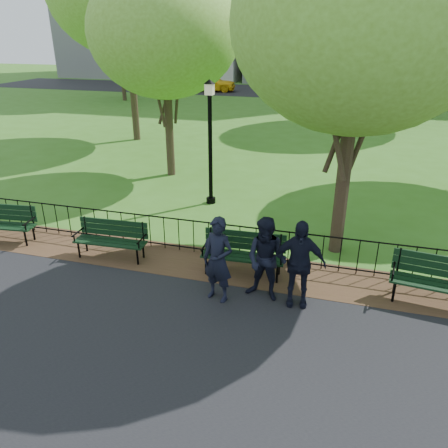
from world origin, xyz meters
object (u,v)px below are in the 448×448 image
(sedan_dark, at_px, (393,87))
(person_mid, at_px, (266,260))
(tree_far_w, at_px, (117,11))
(sedan_silver, at_px, (322,84))
(tree_near_w, at_px, (164,32))
(person_left, at_px, (218,260))
(lamppost, at_px, (210,139))
(park_bench_left_b, at_px, (2,219))
(taxi, at_px, (210,82))
(park_bench_right_a, at_px, (442,277))
(tree_near_e, at_px, (361,22))
(park_bench_left_a, at_px, (112,235))
(person_right, at_px, (298,263))
(park_bench_main, at_px, (231,248))

(sedan_dark, bearing_deg, person_mid, -170.36)
(tree_far_w, height_order, sedan_silver, tree_far_w)
(tree_near_w, relative_size, person_left, 4.04)
(lamppost, distance_m, sedan_dark, 30.55)
(park_bench_left_b, xyz_separation_m, taxi, (-4.32, 31.84, 0.23))
(park_bench_right_a, relative_size, tree_near_e, 0.26)
(tree_near_e, height_order, person_left, tree_near_e)
(park_bench_left_b, height_order, taxi, taxi)
(tree_near_e, distance_m, sedan_dark, 32.46)
(tree_near_w, bearing_deg, park_bench_left_b, -107.26)
(park_bench_left_b, xyz_separation_m, lamppost, (4.54, 4.18, 1.52))
(park_bench_left_a, xyz_separation_m, sedan_dark, (8.66, 33.84, 0.13))
(park_bench_left_a, distance_m, person_left, 3.29)
(person_left, height_order, sedan_silver, person_left)
(tree_near_w, relative_size, taxi, 1.55)
(lamppost, bearing_deg, person_left, -70.88)
(lamppost, distance_m, tree_far_w, 24.96)
(taxi, bearing_deg, person_right, -166.62)
(park_bench_left_b, xyz_separation_m, sedan_dark, (11.97, 33.78, 0.11))
(park_bench_right_a, bearing_deg, tree_far_w, 136.30)
(park_bench_right_a, bearing_deg, tree_near_e, 145.54)
(park_bench_right_a, height_order, lamppost, lamppost)
(park_bench_main, bearing_deg, tree_near_e, 36.88)
(lamppost, height_order, tree_far_w, tree_far_w)
(person_right, distance_m, sedan_silver, 34.04)
(person_mid, bearing_deg, person_left, -151.85)
(park_bench_main, height_order, sedan_silver, sedan_silver)
(person_mid, distance_m, person_right, 0.65)
(person_mid, relative_size, sedan_silver, 0.37)
(tree_far_w, xyz_separation_m, person_mid, (16.62, -25.34, -5.65))
(park_bench_left_a, bearing_deg, lamppost, 71.07)
(park_bench_left_b, height_order, sedan_dark, sedan_dark)
(park_bench_left_a, xyz_separation_m, taxi, (-7.63, 31.90, 0.25))
(park_bench_main, bearing_deg, park_bench_right_a, -2.82)
(tree_near_e, bearing_deg, lamppost, 150.21)
(park_bench_right_a, height_order, tree_near_w, tree_near_w)
(park_bench_left_a, relative_size, park_bench_right_a, 0.90)
(tree_near_w, distance_m, tree_far_w, 21.13)
(park_bench_left_a, height_order, tree_near_w, tree_near_w)
(lamppost, bearing_deg, park_bench_left_b, -137.32)
(lamppost, xyz_separation_m, taxi, (-8.86, 27.66, -1.29))
(tree_far_w, distance_m, person_left, 30.58)
(taxi, bearing_deg, lamppost, -169.47)
(tree_far_w, relative_size, person_right, 5.09)
(tree_near_e, relative_size, person_right, 4.16)
(park_bench_left_b, xyz_separation_m, tree_near_w, (2.09, 6.73, 4.55))
(person_mid, bearing_deg, park_bench_left_b, -175.86)
(person_mid, bearing_deg, person_right, 9.08)
(park_bench_left_a, distance_m, sedan_silver, 33.26)
(park_bench_main, relative_size, park_bench_right_a, 0.95)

